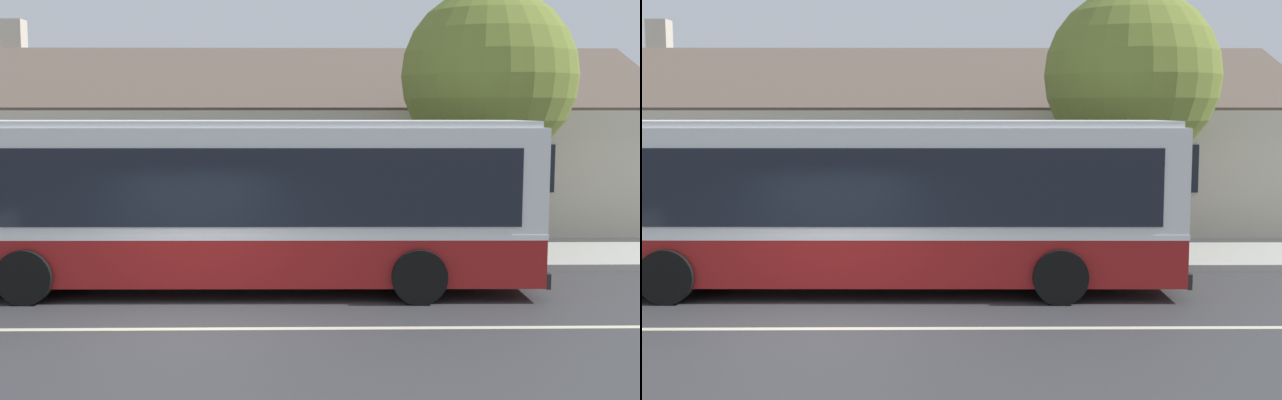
% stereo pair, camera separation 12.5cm
% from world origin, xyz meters
% --- Properties ---
extents(ground_plane, '(300.00, 300.00, 0.00)m').
position_xyz_m(ground_plane, '(0.00, 0.00, 0.00)').
color(ground_plane, '#38383A').
extents(sidewalk_far, '(60.00, 3.00, 0.15)m').
position_xyz_m(sidewalk_far, '(0.00, 6.00, 0.07)').
color(sidewalk_far, '#ADAAA3').
rests_on(sidewalk_far, ground).
extents(lane_divider_stripe, '(60.00, 0.16, 0.01)m').
position_xyz_m(lane_divider_stripe, '(0.00, 0.00, 0.00)').
color(lane_divider_stripe, beige).
rests_on(lane_divider_stripe, ground).
extents(community_building, '(26.46, 10.78, 6.57)m').
position_xyz_m(community_building, '(-0.87, 14.44, 1.87)').
color(community_building, beige).
rests_on(community_building, ground).
extents(transit_bus, '(12.18, 2.89, 3.27)m').
position_xyz_m(transit_bus, '(0.32, 2.90, 1.76)').
color(transit_bus, maroon).
rests_on(transit_bus, ground).
extents(bench_down_street, '(1.60, 0.51, 0.94)m').
position_xyz_m(bench_down_street, '(-3.24, 5.61, 0.56)').
color(bench_down_street, brown).
rests_on(bench_down_street, sidewalk_far).
extents(street_tree_primary, '(4.22, 4.22, 6.40)m').
position_xyz_m(street_tree_primary, '(6.39, 6.93, 4.28)').
color(street_tree_primary, '#4C3828').
rests_on(street_tree_primary, ground).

